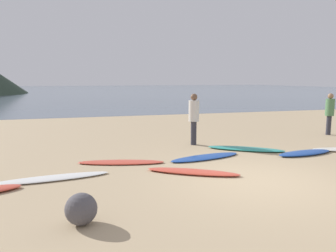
% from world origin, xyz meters
% --- Properties ---
extents(ground_plane, '(120.00, 120.00, 0.20)m').
position_xyz_m(ground_plane, '(0.00, 10.00, -0.10)').
color(ground_plane, tan).
rests_on(ground_plane, ground).
extents(ocean_water, '(140.00, 100.00, 0.01)m').
position_xyz_m(ocean_water, '(0.00, 63.57, 0.00)').
color(ocean_water, slate).
rests_on(ocean_water, ground).
extents(surfboard_2, '(2.61, 0.73, 0.06)m').
position_xyz_m(surfboard_2, '(-4.42, 1.37, 0.03)').
color(surfboard_2, white).
rests_on(surfboard_2, ground).
extents(surfboard_3, '(2.34, 1.07, 0.07)m').
position_xyz_m(surfboard_3, '(-2.70, 2.35, 0.03)').
color(surfboard_3, '#D84C38').
rests_on(surfboard_3, ground).
extents(surfboard_4, '(2.15, 1.53, 0.09)m').
position_xyz_m(surfboard_4, '(-1.20, 0.92, 0.04)').
color(surfboard_4, '#D84C38').
rests_on(surfboard_4, ground).
extents(surfboard_5, '(2.30, 1.03, 0.07)m').
position_xyz_m(surfboard_5, '(-0.32, 2.23, 0.04)').
color(surfboard_5, '#1E479E').
rests_on(surfboard_5, ground).
extents(surfboard_6, '(2.30, 1.79, 0.09)m').
position_xyz_m(surfboard_6, '(1.32, 2.87, 0.04)').
color(surfboard_6, teal).
rests_on(surfboard_6, ground).
extents(surfboard_7, '(1.97, 0.79, 0.10)m').
position_xyz_m(surfboard_7, '(2.71, 1.84, 0.05)').
color(surfboard_7, '#1E479E').
rests_on(surfboard_7, ground).
extents(person_0, '(0.35, 0.35, 1.75)m').
position_xyz_m(person_0, '(0.05, 4.16, 1.03)').
color(person_0, '#2D2D38').
rests_on(person_0, ground).
extents(person_1, '(0.34, 0.34, 1.67)m').
position_xyz_m(person_1, '(6.00, 4.52, 0.98)').
color(person_1, '#2D2D38').
rests_on(person_1, ground).
extents(beach_rock_near, '(0.50, 0.50, 0.50)m').
position_xyz_m(beach_rock_near, '(-3.82, -1.17, 0.25)').
color(beach_rock_near, '#4F4C51').
rests_on(beach_rock_near, ground).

